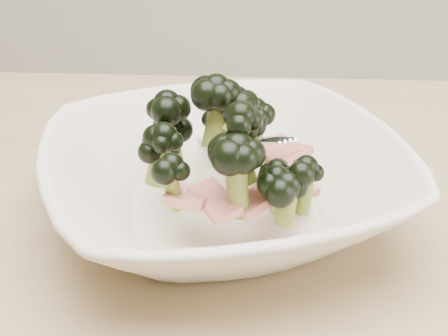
% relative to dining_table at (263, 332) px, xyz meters
% --- Properties ---
extents(dining_table, '(1.20, 0.80, 0.75)m').
position_rel_dining_table_xyz_m(dining_table, '(0.00, 0.00, 0.00)').
color(dining_table, tan).
rests_on(dining_table, ground).
extents(broccoli_dish, '(0.38, 0.38, 0.13)m').
position_rel_dining_table_xyz_m(broccoli_dish, '(-0.04, 0.03, 0.14)').
color(broccoli_dish, beige).
rests_on(broccoli_dish, dining_table).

